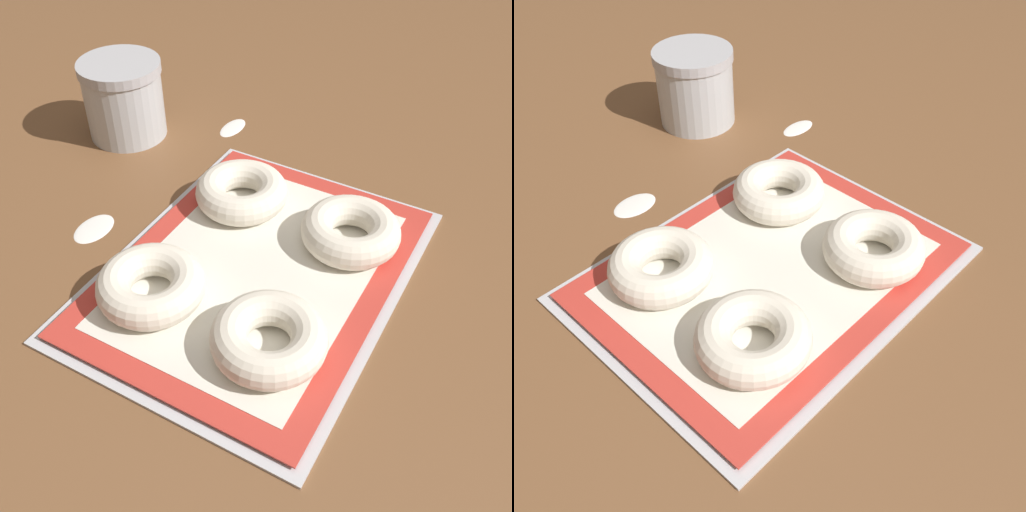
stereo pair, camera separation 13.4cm
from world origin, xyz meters
The scene contains 10 objects.
ground_plane centered at (0.00, 0.00, 0.00)m, with size 2.80×2.80×0.00m, color brown.
baking_tray centered at (-0.01, 0.00, 0.00)m, with size 0.46×0.35×0.01m.
baking_mat centered at (-0.01, 0.00, 0.01)m, with size 0.43×0.33×0.00m.
bagel_front_left centered at (-0.12, -0.08, 0.03)m, with size 0.13×0.13×0.04m.
bagel_front_right centered at (0.09, -0.08, 0.03)m, with size 0.13×0.13×0.04m.
bagel_back_left centered at (-0.11, 0.08, 0.03)m, with size 0.13×0.13×0.04m.
bagel_back_right centered at (0.10, 0.08, 0.03)m, with size 0.13×0.13×0.04m.
flour_canister centered at (0.18, 0.35, 0.06)m, with size 0.13×0.13×0.13m.
flour_patch_near centered at (0.28, 0.21, 0.00)m, with size 0.06×0.03×0.00m.
flour_patch_far centered at (-0.04, 0.24, 0.00)m, with size 0.07×0.04×0.00m.
Camera 1 is at (-0.48, -0.26, 0.54)m, focal length 42.00 mm.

